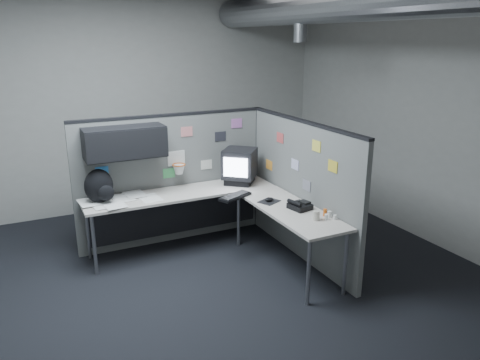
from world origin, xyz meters
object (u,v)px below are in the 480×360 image
phone (300,206)px  desk (209,205)px  keyboard (235,196)px  monitor (240,166)px  backpack (100,187)px

phone → desk: bearing=130.2°
desk → keyboard: keyboard is taller
monitor → phone: monitor is taller
desk → monitor: 0.72m
desk → monitor: (0.56, 0.32, 0.34)m
monitor → backpack: 1.73m
phone → keyboard: bearing=125.5°
keyboard → backpack: backpack is taller
monitor → backpack: (-1.73, 0.00, -0.04)m
backpack → monitor: bearing=-4.9°
desk → monitor: bearing=29.6°
keyboard → phone: size_ratio=1.79×
desk → keyboard: bearing=-37.3°
desk → phone: (0.72, -0.83, 0.16)m
desk → backpack: size_ratio=5.94×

